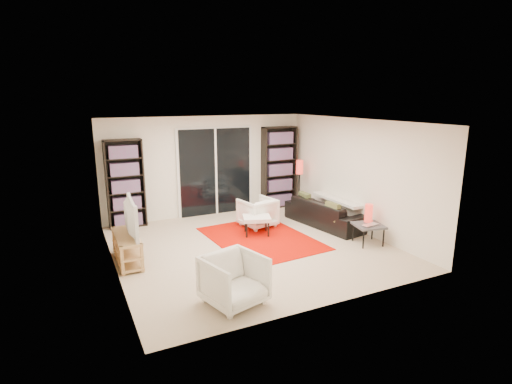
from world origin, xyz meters
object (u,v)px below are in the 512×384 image
at_px(armchair_back, 257,212).
at_px(ottoman, 257,219).
at_px(armchair_front, 234,280).
at_px(side_table, 369,226).
at_px(floor_lamp, 300,173).
at_px(tv_stand, 127,248).
at_px(bookshelf_left, 125,184).
at_px(bookshelf_right, 279,167).
at_px(sofa, 326,212).

distance_m(armchair_back, ottoman, 0.55).
relative_size(armchair_front, ottoman, 1.14).
relative_size(armchair_front, side_table, 1.23).
height_order(side_table, floor_lamp, floor_lamp).
relative_size(tv_stand, armchair_back, 1.62).
bearing_deg(armchair_back, bookshelf_left, -37.19).
height_order(bookshelf_left, side_table, bookshelf_left).
bearing_deg(bookshelf_left, side_table, -38.03).
xyz_separation_m(bookshelf_right, sofa, (0.19, -1.84, -0.76)).
bearing_deg(armchair_back, floor_lamp, -165.48).
distance_m(bookshelf_right, armchair_back, 1.92).
height_order(sofa, armchair_front, armchair_front).
height_order(bookshelf_right, armchair_front, bookshelf_right).
bearing_deg(armchair_front, sofa, 20.93).
relative_size(armchair_back, ottoman, 1.04).
xyz_separation_m(armchair_front, floor_lamp, (3.34, 3.68, 0.62)).
distance_m(bookshelf_left, side_table, 5.23).
bearing_deg(bookshelf_left, tv_stand, -98.75).
bearing_deg(armchair_front, tv_stand, 102.23).
relative_size(bookshelf_right, armchair_back, 2.93).
distance_m(side_table, floor_lamp, 2.74).
bearing_deg(bookshelf_left, sofa, -24.48).
relative_size(sofa, ottoman, 2.91).
distance_m(bookshelf_left, tv_stand, 2.20).
bearing_deg(side_table, sofa, 91.95).
distance_m(armchair_back, armchair_front, 3.45).
distance_m(sofa, ottoman, 1.70).
bearing_deg(bookshelf_right, floor_lamp, -60.72).
height_order(armchair_back, ottoman, armchair_back).
height_order(bookshelf_left, armchair_front, bookshelf_left).
bearing_deg(bookshelf_right, tv_stand, -153.69).
bearing_deg(armchair_front, bookshelf_left, 85.52).
height_order(armchair_back, floor_lamp, floor_lamp).
xyz_separation_m(ottoman, side_table, (1.74, -1.44, 0.01)).
xyz_separation_m(bookshelf_left, sofa, (4.04, -1.84, -0.68)).
height_order(armchair_back, side_table, armchair_back).
bearing_deg(ottoman, bookshelf_left, 143.19).
bearing_deg(side_table, bookshelf_right, 94.29).
bearing_deg(tv_stand, sofa, 2.88).
height_order(bookshelf_right, tv_stand, bookshelf_right).
bearing_deg(bookshelf_right, armchair_back, -134.38).
xyz_separation_m(tv_stand, armchair_front, (1.12, -2.15, 0.09)).
bearing_deg(side_table, armchair_front, -162.84).
distance_m(sofa, armchair_back, 1.55).
bearing_deg(side_table, ottoman, 140.39).
bearing_deg(bookshelf_right, side_table, -85.71).
xyz_separation_m(bookshelf_left, armchair_back, (2.61, -1.27, -0.65)).
xyz_separation_m(armchair_back, floor_lamp, (1.54, 0.74, 0.65)).
height_order(bookshelf_right, sofa, bookshelf_right).
height_order(ottoman, floor_lamp, floor_lamp).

